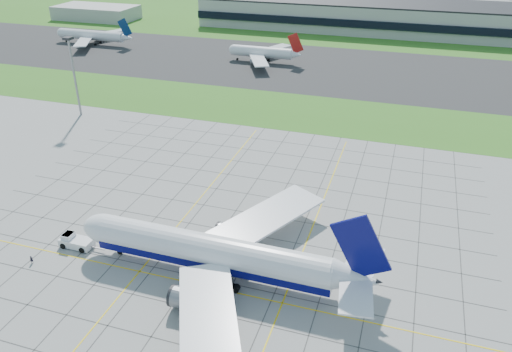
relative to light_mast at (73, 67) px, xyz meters
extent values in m
plane|color=#959590|center=(70.00, -65.00, -16.18)|extent=(1400.00, 1400.00, 0.00)
cube|color=#387220|center=(70.00, 25.00, -16.16)|extent=(700.00, 35.00, 0.04)
cube|color=#383838|center=(70.00, 80.00, -16.15)|extent=(700.00, 75.00, 0.04)
cube|color=#387220|center=(70.00, 190.00, -16.16)|extent=(700.00, 145.00, 0.04)
cube|color=#474744|center=(22.00, -55.00, -16.17)|extent=(0.18, 130.00, 0.02)
cube|color=#474744|center=(30.00, -55.00, -16.17)|extent=(0.18, 130.00, 0.02)
cube|color=#474744|center=(38.00, -55.00, -16.17)|extent=(0.18, 130.00, 0.02)
cube|color=#474744|center=(46.00, -55.00, -16.17)|extent=(0.18, 130.00, 0.02)
cube|color=#474744|center=(54.00, -55.00, -16.17)|extent=(0.18, 130.00, 0.02)
cube|color=#474744|center=(62.00, -55.00, -16.17)|extent=(0.18, 130.00, 0.02)
cube|color=#474744|center=(70.00, -55.00, -16.17)|extent=(0.18, 130.00, 0.02)
cube|color=#474744|center=(78.00, -55.00, -16.17)|extent=(0.18, 130.00, 0.02)
cube|color=#474744|center=(86.00, -55.00, -16.17)|extent=(0.18, 130.00, 0.02)
cube|color=#474744|center=(94.00, -55.00, -16.17)|extent=(0.18, 130.00, 0.02)
cube|color=#474744|center=(102.00, -55.00, -16.17)|extent=(0.18, 130.00, 0.02)
cube|color=#474744|center=(110.00, -55.00, -16.17)|extent=(0.18, 130.00, 0.02)
cube|color=#474744|center=(118.00, -55.00, -16.17)|extent=(0.18, 130.00, 0.02)
cube|color=#474744|center=(70.00, -81.00, -16.17)|extent=(110.00, 0.18, 0.02)
cube|color=#474744|center=(70.00, -73.00, -16.17)|extent=(110.00, 0.18, 0.02)
cube|color=#474744|center=(70.00, -65.00, -16.17)|extent=(110.00, 0.18, 0.02)
cube|color=#474744|center=(70.00, -57.00, -16.17)|extent=(110.00, 0.18, 0.02)
cube|color=#474744|center=(70.00, -49.00, -16.17)|extent=(110.00, 0.18, 0.02)
cube|color=#474744|center=(70.00, -41.00, -16.17)|extent=(110.00, 0.18, 0.02)
cube|color=#474744|center=(70.00, -33.00, -16.17)|extent=(110.00, 0.18, 0.02)
cube|color=#474744|center=(70.00, -25.00, -16.17)|extent=(110.00, 0.18, 0.02)
cube|color=#474744|center=(70.00, -17.00, -16.17)|extent=(110.00, 0.18, 0.02)
cube|color=#474744|center=(70.00, -9.00, -16.17)|extent=(110.00, 0.18, 0.02)
cube|color=#474744|center=(70.00, -1.00, -16.17)|extent=(110.00, 0.18, 0.02)
cube|color=yellow|center=(70.00, -67.00, -16.16)|extent=(120.00, 0.25, 0.03)
cube|color=yellow|center=(60.00, -45.00, -16.16)|extent=(0.25, 100.00, 0.03)
cube|color=yellow|center=(88.00, -45.00, -16.16)|extent=(0.25, 100.00, 0.03)
cube|color=#B7B7B2|center=(110.00, 165.00, -8.68)|extent=(260.00, 42.00, 15.00)
cube|color=black|center=(110.00, 143.50, -9.18)|extent=(260.00, 1.00, 4.00)
cube|color=black|center=(110.00, 165.00, -0.78)|extent=(260.00, 42.00, 0.80)
cube|color=#B7B7B2|center=(-90.00, 145.00, -12.18)|extent=(50.00, 25.00, 8.00)
cylinder|color=gray|center=(0.00, 0.00, -3.68)|extent=(0.70, 0.70, 25.00)
cube|color=black|center=(0.00, 0.00, 9.02)|extent=(2.50, 2.50, 0.80)
cylinder|color=white|center=(73.59, -63.44, -10.72)|extent=(44.90, 6.15, 5.85)
cube|color=#080957|center=(73.59, -63.44, -12.57)|extent=(44.89, 5.76, 1.56)
ellipsoid|color=white|center=(51.16, -63.29, -10.72)|extent=(9.40, 5.91, 5.85)
cube|color=black|center=(49.02, -63.27, -10.23)|extent=(2.17, 3.13, 0.59)
cone|color=white|center=(99.43, -63.61, -10.43)|extent=(7.84, 5.61, 5.56)
cube|color=#080957|center=(99.92, -63.62, -3.89)|extent=(10.64, 0.56, 12.45)
cube|color=white|center=(79.55, -47.88, -11.70)|extent=(20.01, 28.37, 0.95)
cube|color=white|center=(79.34, -79.08, -11.70)|extent=(19.73, 28.42, 0.95)
cylinder|color=slate|center=(73.66, -53.20, -13.65)|extent=(6.36, 3.75, 3.71)
cylinder|color=slate|center=(73.52, -73.68, -13.65)|extent=(6.36, 3.75, 3.71)
cylinder|color=gray|center=(53.60, -63.30, -14.91)|extent=(0.35, 0.35, 2.54)
cylinder|color=black|center=(53.60, -63.30, -15.64)|extent=(1.08, 0.49, 1.07)
cylinder|color=black|center=(78.49, -60.35, -15.55)|extent=(1.28, 1.18, 1.27)
cylinder|color=black|center=(78.45, -66.59, -15.55)|extent=(1.28, 1.18, 1.27)
cube|color=white|center=(43.97, -63.78, -15.17)|extent=(6.73, 3.18, 1.57)
cube|color=white|center=(42.18, -63.76, -14.06)|extent=(2.03, 2.47, 1.23)
cube|color=black|center=(42.18, -63.76, -13.83)|extent=(1.80, 2.25, 0.78)
cube|color=gray|center=(48.77, -63.81, -15.51)|extent=(3.36, 0.22, 0.20)
cylinder|color=black|center=(41.74, -62.31, -15.57)|extent=(1.23, 0.57, 1.23)
cylinder|color=black|center=(41.72, -65.21, -15.57)|extent=(1.23, 0.57, 1.23)
cylinder|color=black|center=(46.21, -62.34, -15.57)|extent=(1.23, 0.57, 1.23)
cylinder|color=black|center=(46.19, -65.24, -15.57)|extent=(1.23, 0.57, 1.23)
imported|color=black|center=(38.91, -71.09, -15.37)|extent=(0.65, 0.71, 1.62)
cylinder|color=white|center=(-54.08, 86.99, -11.68)|extent=(35.62, 4.80, 4.80)
cube|color=navy|center=(-34.29, 86.99, -6.68)|extent=(7.46, 0.40, 9.15)
cube|color=white|center=(-51.61, 97.99, -12.48)|extent=(13.89, 20.66, 0.40)
cube|color=white|center=(-51.61, 75.99, -12.48)|extent=(13.89, 20.66, 0.40)
cylinder|color=black|center=(-51.11, 89.19, -15.68)|extent=(1.00, 1.00, 1.00)
cylinder|color=black|center=(-51.11, 84.79, -15.68)|extent=(1.00, 1.00, 1.00)
cylinder|color=white|center=(38.44, 80.99, -11.68)|extent=(26.93, 4.80, 4.80)
cube|color=#AB1513|center=(53.40, 80.99, -6.68)|extent=(7.46, 0.40, 9.15)
cube|color=white|center=(40.31, 91.99, -12.48)|extent=(13.89, 20.66, 0.40)
cube|color=white|center=(40.31, 69.99, -12.48)|extent=(13.89, 20.66, 0.40)
cylinder|color=black|center=(40.68, 83.19, -15.68)|extent=(1.00, 1.00, 1.00)
cylinder|color=black|center=(40.68, 78.79, -15.68)|extent=(1.00, 1.00, 1.00)
camera|label=1|loc=(103.94, -131.29, 44.20)|focal=35.00mm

